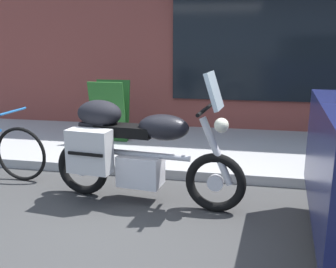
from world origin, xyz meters
name	(u,v)px	position (x,y,z in m)	size (l,w,h in m)	color
ground_plane	(141,219)	(0.00, 0.00, 0.00)	(80.00, 80.00, 0.00)	#393939
touring_motorcycle	(131,148)	(-0.19, 0.37, 0.59)	(2.07, 0.62, 1.38)	black
sandwich_board_sign	(110,111)	(-1.12, 2.31, 0.60)	(0.55, 0.42, 0.94)	#1E511E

